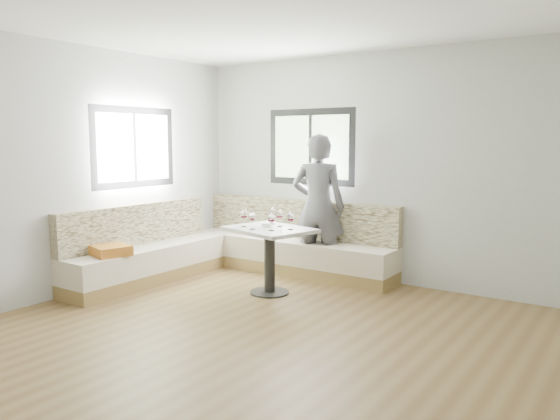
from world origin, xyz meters
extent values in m
cube|color=brown|center=(0.00, 0.00, 0.00)|extent=(5.00, 5.00, 0.01)
cube|color=white|center=(0.00, 0.00, 2.80)|extent=(5.00, 5.00, 0.01)
cube|color=#B7B7B2|center=(0.00, 2.50, 1.40)|extent=(5.00, 0.01, 2.80)
cube|color=#B7B7B2|center=(-2.50, 0.00, 1.40)|extent=(0.01, 5.00, 2.80)
cube|color=black|center=(-0.90, 2.49, 1.65)|extent=(1.30, 0.02, 1.00)
cube|color=black|center=(-2.49, 0.90, 1.65)|extent=(0.02, 1.30, 1.00)
cube|color=olive|center=(-1.05, 2.23, 0.08)|extent=(2.90, 0.55, 0.16)
cube|color=beige|center=(-1.05, 2.23, 0.30)|extent=(2.90, 0.55, 0.29)
cube|color=beige|center=(-1.05, 2.43, 0.70)|extent=(2.90, 0.14, 0.50)
cube|color=olive|center=(-2.23, 0.82, 0.08)|extent=(0.55, 2.25, 0.16)
cube|color=beige|center=(-2.23, 0.82, 0.30)|extent=(0.55, 2.25, 0.29)
cube|color=beige|center=(-2.43, 0.82, 0.70)|extent=(0.14, 2.25, 0.50)
cube|color=#BF5823|center=(-2.14, 0.21, 0.51)|extent=(0.46, 0.46, 0.11)
cylinder|color=black|center=(-0.69, 1.26, 0.01)|extent=(0.45, 0.45, 0.02)
cylinder|color=black|center=(-0.69, 1.26, 0.36)|extent=(0.12, 0.12, 0.72)
cube|color=silver|center=(-0.69, 1.26, 0.74)|extent=(1.07, 0.92, 0.04)
imported|color=#55545A|center=(-0.61, 2.20, 0.91)|extent=(0.77, 0.63, 1.82)
cylinder|color=white|center=(-0.77, 1.30, 0.78)|extent=(0.10, 0.10, 0.04)
sphere|color=black|center=(-0.75, 1.31, 0.79)|extent=(0.02, 0.02, 0.02)
sphere|color=black|center=(-0.78, 1.31, 0.79)|extent=(0.02, 0.02, 0.02)
sphere|color=black|center=(-0.77, 1.29, 0.79)|extent=(0.02, 0.02, 0.02)
cylinder|color=white|center=(-0.98, 1.16, 0.76)|extent=(0.06, 0.06, 0.01)
cylinder|color=white|center=(-0.98, 1.16, 0.81)|extent=(0.01, 0.01, 0.09)
ellipsoid|color=white|center=(-0.98, 1.16, 0.90)|extent=(0.09, 0.09, 0.11)
cylinder|color=#500312|center=(-0.98, 1.16, 0.88)|extent=(0.06, 0.06, 0.02)
cylinder|color=white|center=(-0.78, 1.07, 0.76)|extent=(0.06, 0.06, 0.01)
cylinder|color=white|center=(-0.78, 1.07, 0.81)|extent=(0.01, 0.01, 0.09)
ellipsoid|color=white|center=(-0.78, 1.07, 0.90)|extent=(0.09, 0.09, 0.11)
cylinder|color=#500312|center=(-0.78, 1.07, 0.88)|extent=(0.06, 0.06, 0.02)
cylinder|color=white|center=(-0.55, 1.10, 0.76)|extent=(0.06, 0.06, 0.01)
cylinder|color=white|center=(-0.55, 1.10, 0.81)|extent=(0.01, 0.01, 0.09)
ellipsoid|color=white|center=(-0.55, 1.10, 0.90)|extent=(0.09, 0.09, 0.11)
cylinder|color=#500312|center=(-0.55, 1.10, 0.88)|extent=(0.06, 0.06, 0.02)
cylinder|color=white|center=(-0.65, 1.40, 0.76)|extent=(0.06, 0.06, 0.01)
cylinder|color=white|center=(-0.65, 1.40, 0.81)|extent=(0.01, 0.01, 0.09)
ellipsoid|color=white|center=(-0.65, 1.40, 0.90)|extent=(0.09, 0.09, 0.11)
cylinder|color=#500312|center=(-0.65, 1.40, 0.88)|extent=(0.06, 0.06, 0.02)
cylinder|color=white|center=(-0.42, 1.28, 0.76)|extent=(0.06, 0.06, 0.01)
cylinder|color=white|center=(-0.42, 1.28, 0.81)|extent=(0.01, 0.01, 0.09)
ellipsoid|color=white|center=(-0.42, 1.28, 0.90)|extent=(0.09, 0.09, 0.11)
cylinder|color=#500312|center=(-0.42, 1.28, 0.88)|extent=(0.06, 0.06, 0.02)
cylinder|color=white|center=(-0.83, 1.50, 0.76)|extent=(0.06, 0.06, 0.01)
cylinder|color=white|center=(-0.83, 1.50, 0.81)|extent=(0.01, 0.01, 0.09)
ellipsoid|color=white|center=(-0.83, 1.50, 0.90)|extent=(0.09, 0.09, 0.11)
cylinder|color=#500312|center=(-0.83, 1.50, 0.88)|extent=(0.06, 0.06, 0.02)
camera|label=1|loc=(2.85, -3.68, 1.73)|focal=35.00mm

